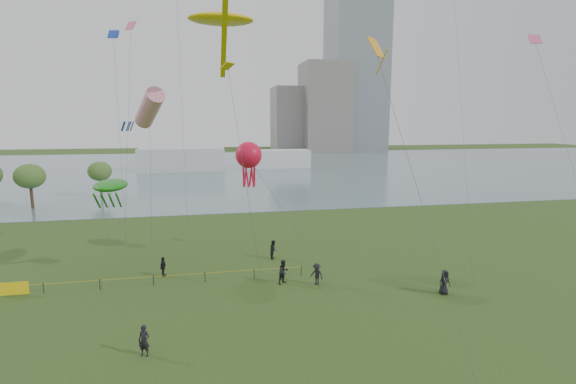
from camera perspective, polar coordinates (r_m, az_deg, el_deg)
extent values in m
plane|color=#213A12|center=(22.90, 5.26, -24.57)|extent=(400.00, 400.00, 0.00)
cube|color=slate|center=(118.97, -8.32, 3.28)|extent=(400.00, 120.00, 0.08)
cube|color=slate|center=(203.55, 9.42, 22.85)|extent=(24.00, 24.00, 120.00)
cube|color=slate|center=(187.47, 5.04, 11.42)|extent=(20.00, 20.00, 38.00)
cube|color=gray|center=(189.89, 0.38, 9.92)|extent=(16.00, 18.00, 28.00)
cube|color=silver|center=(113.77, -14.29, 4.31)|extent=(22.00, 8.00, 6.00)
cube|color=silver|center=(118.23, -1.49, 4.55)|extent=(18.00, 7.00, 5.00)
cylinder|color=#372619|center=(78.82, -24.20, 0.37)|extent=(0.44, 0.44, 2.76)
ellipsoid|color=#476C2A|center=(78.43, -24.35, 2.60)|extent=(3.93, 3.93, 3.31)
cylinder|color=#372619|center=(72.95, -31.60, -0.80)|extent=(0.44, 0.44, 3.02)
ellipsoid|color=#476C2A|center=(72.50, -31.84, 1.84)|extent=(4.30, 4.30, 3.62)
cylinder|color=black|center=(37.26, -30.45, -11.26)|extent=(0.07, 0.07, 0.85)
cylinder|color=black|center=(36.11, -24.34, -11.42)|extent=(0.07, 0.07, 0.85)
cylinder|color=black|center=(35.39, -17.90, -11.44)|extent=(0.07, 0.07, 0.85)
cylinder|color=black|center=(35.11, -11.28, -11.32)|extent=(0.07, 0.07, 0.85)
cylinder|color=black|center=(35.28, -4.65, -11.06)|extent=(0.07, 0.07, 0.85)
cylinder|color=black|center=(35.90, 1.81, -10.66)|extent=(0.07, 0.07, 0.85)
cylinder|color=gold|center=(35.28, -17.93, -10.95)|extent=(24.00, 0.03, 0.03)
cube|color=yellow|center=(37.93, -33.36, -10.96)|extent=(2.00, 0.04, 1.00)
imported|color=black|center=(33.98, -0.59, -10.86)|extent=(1.20, 1.14, 1.95)
imported|color=black|center=(33.86, 3.94, -11.14)|extent=(1.23, 1.29, 1.76)
imported|color=black|center=(37.05, -16.71, -9.75)|extent=(0.69, 1.05, 1.66)
imported|color=black|center=(34.15, 20.61, -11.45)|extent=(0.96, 0.67, 1.88)
imported|color=black|center=(25.71, -19.09, -18.67)|extent=(0.76, 0.62, 1.79)
imported|color=black|center=(39.86, -1.98, -7.86)|extent=(0.97, 1.07, 1.80)
cylinder|color=#3F3F42|center=(33.28, -6.38, 5.23)|extent=(2.62, 2.89, 20.71)
ellipsoid|color=yellow|center=(35.42, -9.17, 22.28)|extent=(5.12, 3.20, 0.80)
cube|color=yellow|center=(30.83, -8.76, 19.67)|extent=(0.36, 6.98, 4.09)
cube|color=yellow|center=(26.76, -8.29, 16.70)|extent=(0.95, 0.95, 0.42)
cylinder|color=#3F3F42|center=(37.15, -18.25, 0.09)|extent=(0.43, 7.39, 14.07)
cylinder|color=red|center=(40.39, -18.42, 10.83)|extent=(3.49, 4.97, 3.67)
cylinder|color=#1945B4|center=(39.38, -20.56, 8.42)|extent=(0.60, 1.13, 0.88)
cylinder|color=#1945B4|center=(39.80, -20.87, 8.41)|extent=(0.60, 1.13, 0.88)
cylinder|color=#1945B4|center=(39.74, -21.54, 8.37)|extent=(0.60, 1.13, 0.88)
cylinder|color=#1945B4|center=(39.28, -21.67, 8.36)|extent=(0.60, 1.13, 0.88)
cylinder|color=#1945B4|center=(39.05, -21.05, 8.39)|extent=(0.60, 1.13, 0.88)
cylinder|color=#3F3F42|center=(36.92, -23.61, -5.42)|extent=(0.47, 3.75, 7.61)
ellipsoid|color=#1A7B16|center=(37.92, -23.06, 0.86)|extent=(2.63, 4.74, 0.92)
cylinder|color=#1A7B16|center=(36.72, -24.69, -1.09)|extent=(0.16, 1.79, 1.54)
cylinder|color=#1A7B16|center=(36.59, -23.85, -1.07)|extent=(0.16, 1.79, 1.54)
cylinder|color=#1A7B16|center=(36.47, -23.01, -1.05)|extent=(0.16, 1.79, 1.54)
cylinder|color=#1A7B16|center=(36.36, -22.16, -1.02)|extent=(0.16, 1.79, 1.54)
cylinder|color=#3F3F42|center=(34.88, 0.10, -3.52)|extent=(5.73, 8.75, 9.89)
sphere|color=red|center=(38.00, -5.41, 5.06)|extent=(2.39, 2.39, 2.39)
cylinder|color=red|center=(38.21, -4.62, 2.68)|extent=(0.18, 0.54, 2.60)
cylinder|color=red|center=(38.61, -5.06, 2.75)|extent=(0.49, 0.36, 2.61)
cylinder|color=red|center=(38.56, -5.80, 2.73)|extent=(0.49, 0.36, 2.61)
cylinder|color=red|center=(38.11, -6.12, 2.64)|extent=(0.18, 0.54, 2.60)
cylinder|color=red|center=(37.70, -5.68, 2.57)|extent=(0.49, 0.36, 2.61)
cylinder|color=red|center=(37.75, -4.93, 2.60)|extent=(0.49, 0.36, 2.61)
cylinder|color=#3F3F42|center=(23.46, 17.81, -1.01)|extent=(1.23, 11.00, 17.44)
cube|color=orange|center=(28.16, 11.98, 18.77)|extent=(1.58, 1.58, 1.29)
cylinder|color=orange|center=(27.19, 12.67, 16.95)|extent=(0.08, 1.58, 1.35)
cube|color=#1933B2|center=(41.06, -22.77, 19.28)|extent=(1.04, 1.00, 0.76)
cube|color=#E5598C|center=(38.92, 30.69, 17.55)|extent=(0.97, 0.68, 0.76)
cube|color=#E5598C|center=(40.12, -20.71, 20.51)|extent=(1.01, 0.76, 0.76)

